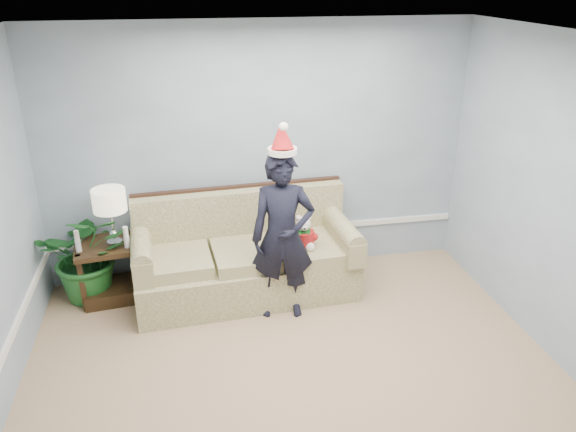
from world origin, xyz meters
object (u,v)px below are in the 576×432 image
at_px(teddy_bear, 303,236).
at_px(side_table, 112,277).
at_px(houseplant, 89,254).
at_px(sofa, 245,258).
at_px(table_lamp, 109,203).
at_px(man, 283,237).

bearing_deg(teddy_bear, side_table, 173.59).
distance_m(side_table, teddy_bear, 2.01).
height_order(houseplant, teddy_bear, houseplant).
xyz_separation_m(sofa, table_lamp, (-1.28, 0.10, 0.69)).
distance_m(man, teddy_bear, 0.41).
height_order(side_table, table_lamp, table_lamp).
relative_size(side_table, table_lamp, 1.21).
height_order(side_table, man, man).
bearing_deg(table_lamp, man, -20.54).
distance_m(sofa, side_table, 1.37).
relative_size(sofa, man, 1.39).
relative_size(sofa, side_table, 3.27).
height_order(houseplant, man, man).
xyz_separation_m(sofa, teddy_bear, (0.58, -0.21, 0.31)).
bearing_deg(side_table, teddy_bear, -9.47).
height_order(sofa, side_table, sofa).
relative_size(table_lamp, teddy_bear, 1.62).
xyz_separation_m(houseplant, man, (1.87, -0.66, 0.33)).
xyz_separation_m(side_table, man, (1.67, -0.61, 0.58)).
height_order(table_lamp, man, man).
bearing_deg(side_table, man, -19.97).
height_order(man, teddy_bear, man).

